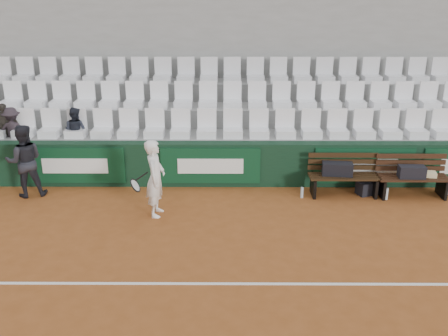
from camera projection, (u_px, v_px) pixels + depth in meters
ground at (216, 284)px, 7.62m from camera, size 80.00×80.00×0.00m
court_baseline at (216, 284)px, 7.62m from camera, size 18.00×0.06×0.01m
back_barrier at (223, 164)px, 11.19m from camera, size 18.00×0.34×1.00m
grandstand_tier_front at (220, 155)px, 11.78m from camera, size 18.00×0.95×1.00m
grandstand_tier_mid at (220, 134)px, 12.59m from camera, size 18.00×0.95×1.45m
grandstand_tier_back at (221, 116)px, 13.41m from camera, size 18.00×0.95×1.90m
grandstand_rear_wall at (221, 66)px, 13.55m from camera, size 18.00×0.30×4.40m
seat_row_front at (220, 124)px, 11.33m from camera, size 11.90×0.44×0.63m
seat_row_mid at (220, 95)px, 12.07m from camera, size 11.90×0.44×0.63m
seat_row_back at (221, 70)px, 12.80m from camera, size 11.90×0.44×0.63m
bench_left at (343, 185)px, 10.74m from camera, size 1.50×0.56×0.45m
bench_right at (412, 186)px, 10.68m from camera, size 1.50×0.56×0.45m
sports_bag_left at (337, 169)px, 10.66m from camera, size 0.66×0.34×0.27m
sports_bag_right at (412, 172)px, 10.52m from camera, size 0.56×0.27×0.25m
towel at (428, 174)px, 10.62m from camera, size 0.38×0.31×0.09m
sports_bag_ground at (368, 188)px, 10.82m from camera, size 0.54×0.43×0.29m
water_bottle_near at (302, 192)px, 10.65m from camera, size 0.07×0.07×0.23m
water_bottle_far at (386, 194)px, 10.56m from camera, size 0.07×0.07×0.26m
tennis_player at (155, 178)px, 9.65m from camera, size 0.70×0.58×1.54m
ball_kid at (25, 161)px, 10.53m from camera, size 0.91×0.81×1.58m
spectator_a at (10, 112)px, 11.32m from camera, size 0.82×0.61×1.12m
spectator_b at (3, 110)px, 11.30m from camera, size 0.75×0.42×1.21m
spectator_c at (74, 112)px, 11.31m from camera, size 0.65×0.58×1.13m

